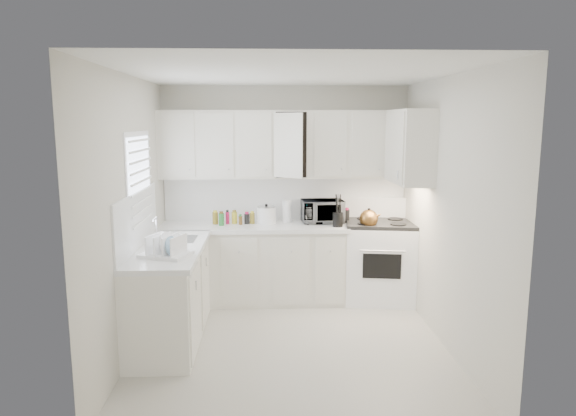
{
  "coord_description": "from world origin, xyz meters",
  "views": [
    {
      "loc": [
        -0.22,
        -4.81,
        2.17
      ],
      "look_at": [
        0.0,
        0.7,
        1.25
      ],
      "focal_mm": 32.38,
      "sensor_mm": 36.0,
      "label": 1
    }
  ],
  "objects_px": {
    "stove": "(380,250)",
    "dish_rack": "(165,244)",
    "microwave": "(322,209)",
    "utensil_crock": "(338,210)",
    "tea_kettle": "(369,217)",
    "rice_cooker": "(266,214)"
  },
  "relations": [
    {
      "from": "stove",
      "to": "dish_rack",
      "type": "distance_m",
      "value": 2.73
    },
    {
      "from": "stove",
      "to": "microwave",
      "type": "relative_size",
      "value": 2.52
    },
    {
      "from": "microwave",
      "to": "dish_rack",
      "type": "height_order",
      "value": "microwave"
    },
    {
      "from": "tea_kettle",
      "to": "utensil_crock",
      "type": "height_order",
      "value": "utensil_crock"
    },
    {
      "from": "dish_rack",
      "to": "microwave",
      "type": "bearing_deg",
      "value": 64.13
    },
    {
      "from": "tea_kettle",
      "to": "microwave",
      "type": "xyz_separation_m",
      "value": [
        -0.51,
        0.31,
        0.05
      ]
    },
    {
      "from": "microwave",
      "to": "tea_kettle",
      "type": "bearing_deg",
      "value": -35.74
    },
    {
      "from": "microwave",
      "to": "dish_rack",
      "type": "distance_m",
      "value": 2.24
    },
    {
      "from": "tea_kettle",
      "to": "dish_rack",
      "type": "xyz_separation_m",
      "value": [
        -2.12,
        -1.25,
        0.0
      ]
    },
    {
      "from": "stove",
      "to": "tea_kettle",
      "type": "distance_m",
      "value": 0.5
    },
    {
      "from": "stove",
      "to": "tea_kettle",
      "type": "height_order",
      "value": "stove"
    },
    {
      "from": "dish_rack",
      "to": "stove",
      "type": "bearing_deg",
      "value": 51.54
    },
    {
      "from": "microwave",
      "to": "dish_rack",
      "type": "bearing_deg",
      "value": -140.69
    },
    {
      "from": "microwave",
      "to": "rice_cooker",
      "type": "bearing_deg",
      "value": 177.51
    },
    {
      "from": "stove",
      "to": "dish_rack",
      "type": "relative_size",
      "value": 2.97
    },
    {
      "from": "microwave",
      "to": "stove",
      "type": "bearing_deg",
      "value": -16.82
    },
    {
      "from": "tea_kettle",
      "to": "rice_cooker",
      "type": "xyz_separation_m",
      "value": [
        -1.2,
        0.28,
        0.0
      ]
    },
    {
      "from": "stove",
      "to": "microwave",
      "type": "height_order",
      "value": "microwave"
    },
    {
      "from": "utensil_crock",
      "to": "dish_rack",
      "type": "distance_m",
      "value": 2.19
    },
    {
      "from": "utensil_crock",
      "to": "tea_kettle",
      "type": "bearing_deg",
      "value": -6.33
    },
    {
      "from": "utensil_crock",
      "to": "dish_rack",
      "type": "xyz_separation_m",
      "value": [
        -1.76,
        -1.29,
        -0.08
      ]
    },
    {
      "from": "stove",
      "to": "utensil_crock",
      "type": "height_order",
      "value": "utensil_crock"
    }
  ]
}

